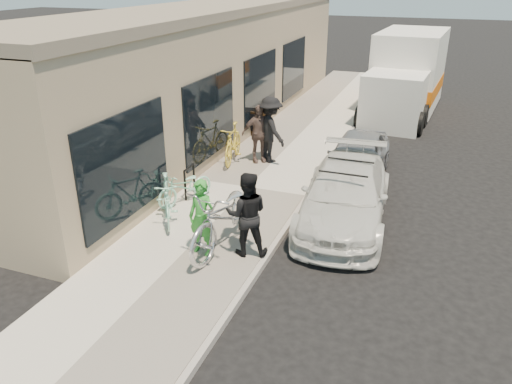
% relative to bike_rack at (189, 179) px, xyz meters
% --- Properties ---
extents(ground, '(120.00, 120.00, 0.00)m').
position_rel_bike_rack_xyz_m(ground, '(3.11, -1.96, -0.62)').
color(ground, black).
rests_on(ground, ground).
extents(sidewalk, '(3.00, 34.00, 0.15)m').
position_rel_bike_rack_xyz_m(sidewalk, '(1.11, 1.04, -0.55)').
color(sidewalk, '#B9B3A6').
rests_on(sidewalk, ground).
extents(curb, '(0.12, 34.00, 0.13)m').
position_rel_bike_rack_xyz_m(curb, '(2.66, 1.04, -0.56)').
color(curb, gray).
rests_on(curb, ground).
extents(storefront, '(3.60, 20.00, 4.22)m').
position_rel_bike_rack_xyz_m(storefront, '(-2.13, 6.03, 1.50)').
color(storefront, tan).
rests_on(storefront, ground).
extents(bike_rack, '(0.07, 0.56, 0.78)m').
position_rel_bike_rack_xyz_m(bike_rack, '(0.00, 0.00, 0.00)').
color(bike_rack, black).
rests_on(bike_rack, sidewalk).
extents(sandwich_board, '(0.56, 0.57, 0.87)m').
position_rel_bike_rack_xyz_m(sandwich_board, '(-0.16, 5.22, -0.03)').
color(sandwich_board, black).
rests_on(sandwich_board, sidewalk).
extents(sedan_white, '(2.21, 4.66, 1.35)m').
position_rel_bike_rack_xyz_m(sedan_white, '(3.74, 0.29, 0.04)').
color(sedan_white, silver).
rests_on(sedan_white, ground).
extents(sedan_silver, '(1.52, 3.65, 1.24)m').
position_rel_bike_rack_xyz_m(sedan_silver, '(3.53, 3.00, -0.00)').
color(sedan_silver, '#9D9DA2').
rests_on(sedan_silver, ground).
extents(moving_truck, '(2.79, 6.45, 3.10)m').
position_rel_bike_rack_xyz_m(moving_truck, '(4.05, 10.76, 0.75)').
color(moving_truck, white).
rests_on(moving_truck, ground).
extents(tandem_bike, '(1.19, 2.67, 1.36)m').
position_rel_bike_rack_xyz_m(tandem_bike, '(1.83, -1.90, 0.21)').
color(tandem_bike, silver).
rests_on(tandem_bike, sidewalk).
extents(woman_rider, '(0.61, 0.45, 1.53)m').
position_rel_bike_rack_xyz_m(woman_rider, '(1.48, -2.30, 0.29)').
color(woman_rider, green).
rests_on(woman_rider, sidewalk).
extents(man_standing, '(0.99, 0.88, 1.69)m').
position_rel_bike_rack_xyz_m(man_standing, '(2.29, -2.02, 0.37)').
color(man_standing, black).
rests_on(man_standing, sidewalk).
extents(cruiser_bike_a, '(1.28, 1.69, 1.01)m').
position_rel_bike_rack_xyz_m(cruiser_bike_a, '(0.13, -1.33, 0.03)').
color(cruiser_bike_a, '#9BE8C9').
rests_on(cruiser_bike_a, sidewalk).
extents(cruiser_bike_b, '(1.14, 1.64, 0.82)m').
position_rel_bike_rack_xyz_m(cruiser_bike_b, '(0.07, -0.36, -0.06)').
color(cruiser_bike_b, '#9BE8C9').
rests_on(cruiser_bike_b, sidewalk).
extents(cruiser_bike_c, '(0.81, 1.87, 1.09)m').
position_rel_bike_rack_xyz_m(cruiser_bike_c, '(0.02, 2.67, 0.07)').
color(cruiser_bike_c, gold).
rests_on(cruiser_bike_c, sidewalk).
extents(bystander_a, '(1.39, 1.31, 1.89)m').
position_rel_bike_rack_xyz_m(bystander_a, '(1.01, 3.06, 0.47)').
color(bystander_a, black).
rests_on(bystander_a, sidewalk).
extents(bystander_b, '(1.03, 0.89, 1.67)m').
position_rel_bike_rack_xyz_m(bystander_b, '(0.71, 2.92, 0.36)').
color(bystander_b, brown).
rests_on(bystander_b, sidewalk).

